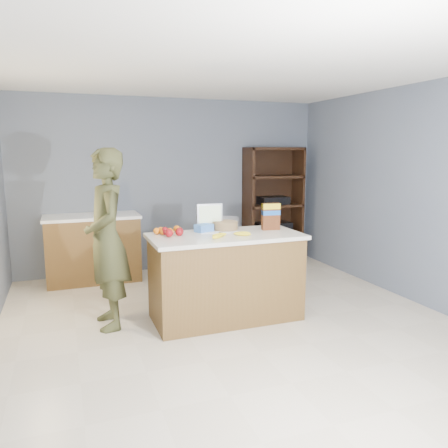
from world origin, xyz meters
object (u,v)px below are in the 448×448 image
object	(u,v)px
shelving_unit	(272,207)
cereal_box	(271,214)
person	(107,239)
tv	(210,215)
counter_peninsula	(226,280)

from	to	relation	value
shelving_unit	cereal_box	bearing A→B (deg)	-116.91
person	tv	bearing A→B (deg)	90.73
person	tv	distance (m)	1.12
counter_peninsula	cereal_box	world-z (taller)	cereal_box
counter_peninsula	person	bearing A→B (deg)	169.17
cereal_box	person	bearing A→B (deg)	175.12
counter_peninsula	cereal_box	xyz separation A→B (m)	(0.55, 0.08, 0.65)
tv	cereal_box	world-z (taller)	cereal_box
person	shelving_unit	bearing A→B (deg)	119.13
person	tv	xyz separation A→B (m)	(1.10, 0.11, 0.17)
tv	shelving_unit	bearing A→B (deg)	46.83
tv	counter_peninsula	bearing A→B (deg)	-79.14
shelving_unit	tv	size ratio (longest dim) A/B	6.38
shelving_unit	tv	distance (m)	2.37
person	tv	world-z (taller)	person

